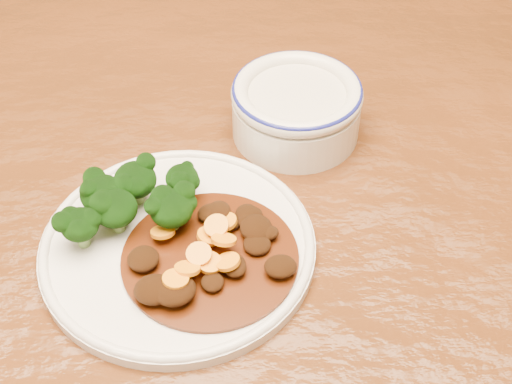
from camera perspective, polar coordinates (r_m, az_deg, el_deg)
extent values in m
cube|color=#51270E|center=(0.68, -5.38, -2.14)|extent=(1.58, 1.04, 0.04)
cylinder|color=silver|center=(0.63, -6.24, -4.41)|extent=(0.24, 0.24, 0.01)
torus|color=silver|center=(0.62, -6.28, -4.10)|extent=(0.24, 0.24, 0.01)
cylinder|color=#729F52|center=(0.64, -10.94, -2.51)|extent=(0.01, 0.01, 0.01)
ellipsoid|color=black|center=(0.62, -11.18, -1.30)|extent=(0.04, 0.04, 0.03)
cylinder|color=#729F52|center=(0.63, -13.66, -3.64)|extent=(0.01, 0.01, 0.01)
ellipsoid|color=black|center=(0.62, -13.94, -2.55)|extent=(0.03, 0.03, 0.03)
cylinder|color=#729F52|center=(0.66, -5.83, 0.03)|extent=(0.01, 0.01, 0.01)
ellipsoid|color=black|center=(0.65, -5.94, 1.09)|extent=(0.03, 0.03, 0.02)
cylinder|color=#729F52|center=(0.66, -9.44, -0.26)|extent=(0.01, 0.01, 0.01)
ellipsoid|color=black|center=(0.65, -9.64, 0.96)|extent=(0.04, 0.04, 0.03)
cylinder|color=#729F52|center=(0.63, -6.64, -2.53)|extent=(0.01, 0.01, 0.01)
ellipsoid|color=black|center=(0.62, -6.79, -1.30)|extent=(0.04, 0.04, 0.03)
cylinder|color=#729F52|center=(0.65, -11.94, -1.38)|extent=(0.01, 0.01, 0.01)
ellipsoid|color=black|center=(0.64, -12.20, -0.16)|extent=(0.04, 0.04, 0.03)
cylinder|color=#421C07|center=(0.61, -3.69, -5.26)|extent=(0.15, 0.15, 0.00)
ellipsoid|color=black|center=(0.58, -6.55, -7.77)|extent=(0.04, 0.03, 0.02)
ellipsoid|color=black|center=(0.59, 1.97, -5.98)|extent=(0.03, 0.02, 0.01)
ellipsoid|color=black|center=(0.63, -3.59, -1.71)|extent=(0.02, 0.02, 0.01)
ellipsoid|color=black|center=(0.60, -9.00, -5.30)|extent=(0.03, 0.03, 0.01)
ellipsoid|color=black|center=(0.58, -8.12, -7.73)|extent=(0.03, 0.03, 0.02)
ellipsoid|color=black|center=(0.63, -2.97, -1.48)|extent=(0.02, 0.02, 0.01)
ellipsoid|color=black|center=(0.61, 0.09, -4.20)|extent=(0.02, 0.02, 0.01)
ellipsoid|color=black|center=(0.61, 0.98, -3.27)|extent=(0.02, 0.02, 0.01)
ellipsoid|color=black|center=(0.63, -2.27, -2.50)|extent=(0.02, 0.02, 0.01)
ellipsoid|color=black|center=(0.62, 0.01, -2.89)|extent=(0.03, 0.03, 0.01)
ellipsoid|color=black|center=(0.63, -0.62, -2.29)|extent=(0.02, 0.02, 0.01)
ellipsoid|color=black|center=(0.58, -3.50, -7.20)|extent=(0.02, 0.02, 0.01)
ellipsoid|color=black|center=(0.59, -1.68, -6.08)|extent=(0.02, 0.02, 0.01)
ellipsoid|color=black|center=(0.63, -0.72, -1.75)|extent=(0.02, 0.02, 0.01)
ellipsoid|color=black|center=(0.63, -0.31, -1.78)|extent=(0.02, 0.02, 0.01)
ellipsoid|color=black|center=(0.59, -1.87, -5.79)|extent=(0.02, 0.02, 0.01)
cylinder|color=orange|center=(0.61, -3.17, -2.71)|extent=(0.03, 0.03, 0.01)
cylinder|color=orange|center=(0.62, -2.49, -2.39)|extent=(0.03, 0.03, 0.01)
cylinder|color=orange|center=(0.59, -2.29, -5.59)|extent=(0.03, 0.03, 0.01)
cylinder|color=orange|center=(0.60, -2.60, -3.83)|extent=(0.03, 0.03, 0.02)
cylinder|color=orange|center=(0.59, -4.59, -4.96)|extent=(0.03, 0.03, 0.01)
cylinder|color=orange|center=(0.62, -7.46, -3.18)|extent=(0.03, 0.02, 0.01)
cylinder|color=orange|center=(0.59, -3.76, -5.66)|extent=(0.03, 0.03, 0.01)
cylinder|color=orange|center=(0.61, -3.77, -3.55)|extent=(0.03, 0.03, 0.01)
cylinder|color=orange|center=(0.57, -6.45, -6.95)|extent=(0.03, 0.03, 0.01)
cylinder|color=orange|center=(0.58, -5.51, -6.11)|extent=(0.02, 0.02, 0.01)
cylinder|color=silver|center=(0.73, 3.21, 6.08)|extent=(0.13, 0.13, 0.04)
cylinder|color=beige|center=(0.72, 3.29, 7.66)|extent=(0.10, 0.10, 0.01)
torus|color=silver|center=(0.71, 3.31, 7.94)|extent=(0.13, 0.13, 0.02)
torus|color=navy|center=(0.71, 3.32, 8.22)|extent=(0.13, 0.13, 0.01)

